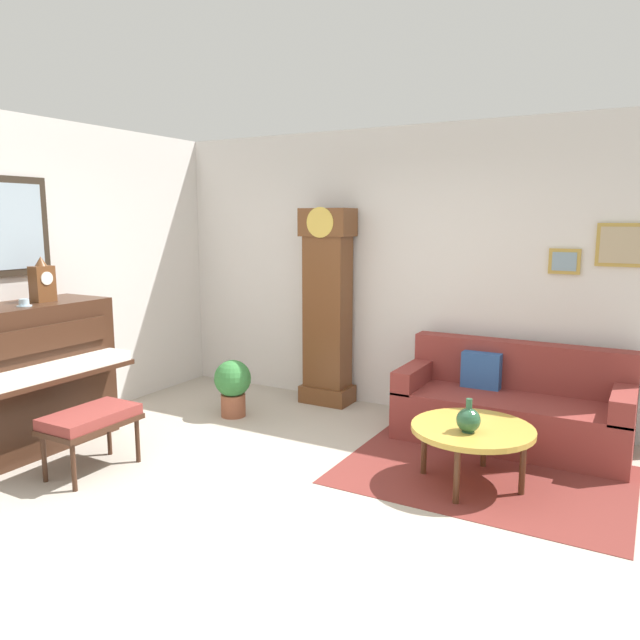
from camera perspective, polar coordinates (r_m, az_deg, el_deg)
The scene contains 13 objects.
ground_plane at distance 4.46m, azimuth -5.02°, elevation -16.68°, with size 6.40×6.00×0.10m, color #B2A899.
wall_left at distance 5.90m, azimuth -26.67°, elevation 3.58°, with size 0.13×4.90×2.80m.
wall_back at distance 6.15m, azimuth 7.58°, elevation 4.61°, with size 5.30×0.13×2.80m.
area_rug at distance 4.89m, azimuth 14.97°, elevation -13.85°, with size 2.10×1.50×0.01m, color maroon.
piano at distance 5.59m, azimuth -26.06°, elevation -4.90°, with size 0.87×1.44×1.23m.
piano_bench at distance 4.97m, azimuth -20.74°, elevation -8.82°, with size 0.42×0.70×0.48m.
grandfather_clock at distance 6.27m, azimuth 0.70°, elevation 0.76°, with size 0.52×0.34×2.03m.
couch at distance 5.55m, azimuth 17.54°, elevation -7.75°, with size 1.90×0.80×0.84m.
coffee_table at distance 4.58m, azimuth 14.12°, elevation -10.03°, with size 0.88×0.88×0.44m.
mantel_clock at distance 5.59m, azimuth -24.61°, elevation 3.32°, with size 0.13×0.18×0.38m.
teacup at distance 5.37m, azimuth -26.02°, elevation 1.41°, with size 0.12×0.12×0.06m.
green_jug at distance 4.43m, azimuth 13.76°, elevation -9.09°, with size 0.17×0.17×0.24m.
potted_plant at distance 6.01m, azimuth -8.19°, elevation -5.98°, with size 0.36×0.36×0.56m.
Camera 1 is at (2.28, -3.30, 1.91)m, focal length 34.09 mm.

